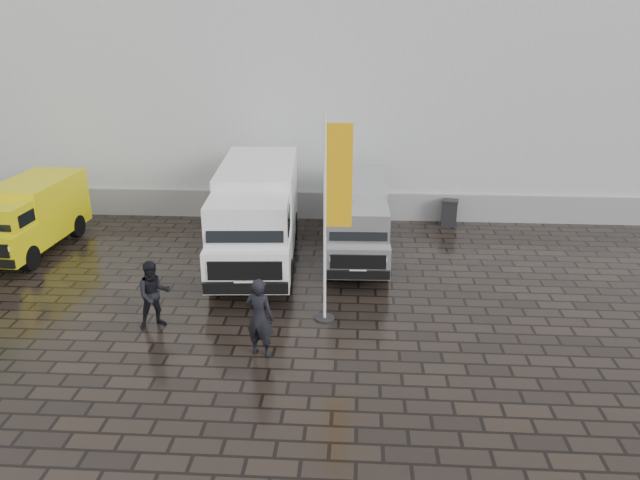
% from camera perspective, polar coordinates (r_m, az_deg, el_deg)
% --- Properties ---
extents(ground, '(120.00, 120.00, 0.00)m').
position_cam_1_polar(ground, '(15.66, -1.73, -7.20)').
color(ground, black).
rests_on(ground, ground).
extents(exhibition_hall, '(44.00, 16.00, 12.00)m').
position_cam_1_polar(exhibition_hall, '(29.85, 5.12, 17.91)').
color(exhibition_hall, silver).
rests_on(exhibition_hall, ground).
extents(hall_plinth, '(44.00, 0.15, 1.00)m').
position_cam_1_polar(hall_plinth, '(22.80, 5.11, 3.08)').
color(hall_plinth, gray).
rests_on(hall_plinth, ground).
extents(van_yellow, '(2.03, 4.76, 2.16)m').
position_cam_1_polar(van_yellow, '(21.59, -25.11, 1.80)').
color(van_yellow, '#D9CD0B').
rests_on(van_yellow, ground).
extents(van_white, '(2.64, 6.74, 2.86)m').
position_cam_1_polar(van_white, '(18.64, -5.81, 2.09)').
color(van_white, white).
rests_on(van_white, ground).
extents(van_silver, '(1.91, 5.34, 2.29)m').
position_cam_1_polar(van_silver, '(19.10, 3.34, 1.72)').
color(van_silver, '#ACAEB1').
rests_on(van_silver, ground).
extents(flagpole, '(0.88, 0.50, 5.08)m').
position_cam_1_polar(flagpole, '(14.55, 1.17, 2.75)').
color(flagpole, black).
rests_on(flagpole, ground).
extents(wheelie_bin, '(0.65, 0.65, 0.94)m').
position_cam_1_polar(wheelie_bin, '(22.59, 11.75, 2.48)').
color(wheelie_bin, black).
rests_on(wheelie_bin, ground).
extents(person_front, '(0.78, 0.63, 1.84)m').
position_cam_1_polar(person_front, '(13.79, -5.54, -7.05)').
color(person_front, black).
rests_on(person_front, ground).
extents(person_tent, '(1.01, 0.94, 1.67)m').
position_cam_1_polar(person_tent, '(15.48, -14.94, -4.82)').
color(person_tent, black).
rests_on(person_tent, ground).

